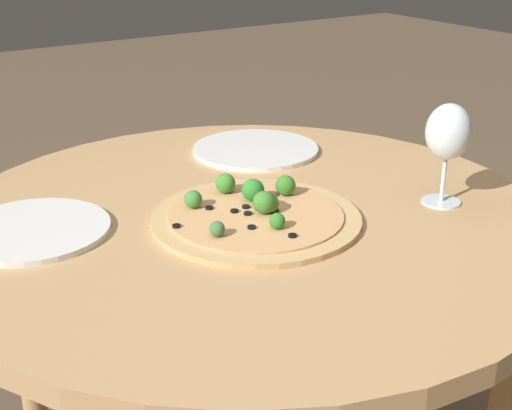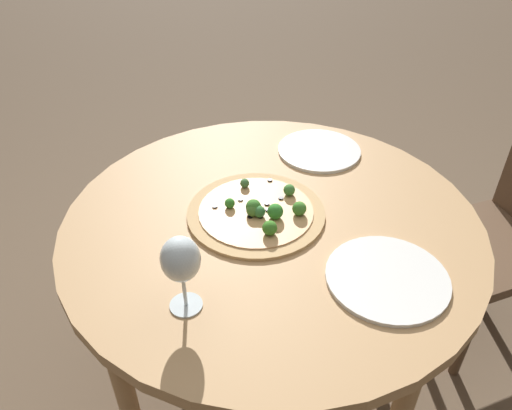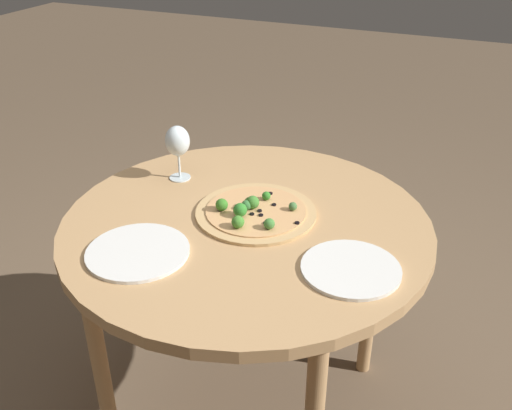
% 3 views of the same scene
% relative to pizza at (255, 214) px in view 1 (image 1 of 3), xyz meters
% --- Properties ---
extents(dining_table, '(1.08, 1.08, 0.77)m').
position_rel_pizza_xyz_m(dining_table, '(-0.04, 0.01, -0.09)').
color(dining_table, tan).
rests_on(dining_table, ground_plane).
extents(pizza, '(0.36, 0.36, 0.05)m').
position_rel_pizza_xyz_m(pizza, '(0.00, 0.00, 0.00)').
color(pizza, tan).
rests_on(pizza, dining_table).
extents(wine_glass, '(0.08, 0.08, 0.18)m').
position_rel_pizza_xyz_m(wine_glass, '(0.12, 0.32, 0.12)').
color(wine_glass, silver).
rests_on(wine_glass, dining_table).
extents(plate_near, '(0.28, 0.28, 0.01)m').
position_rel_pizza_xyz_m(plate_near, '(-0.31, 0.20, -0.01)').
color(plate_near, silver).
rests_on(plate_near, dining_table).
extents(plate_far, '(0.26, 0.26, 0.01)m').
position_rel_pizza_xyz_m(plate_far, '(-0.16, -0.34, -0.01)').
color(plate_far, silver).
rests_on(plate_far, dining_table).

